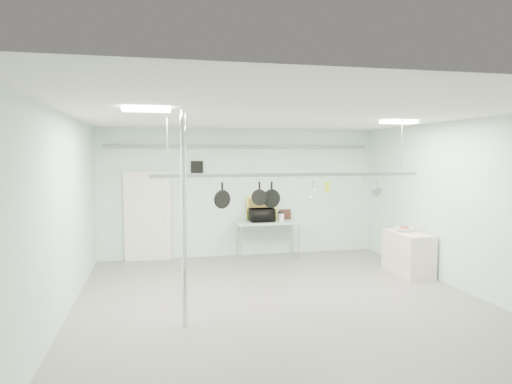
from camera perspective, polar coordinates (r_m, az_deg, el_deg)
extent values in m
plane|color=gray|center=(7.98, 3.53, -13.92)|extent=(8.00, 8.00, 0.00)
cube|color=silver|center=(7.60, 3.65, 9.54)|extent=(7.00, 8.00, 0.02)
cube|color=silver|center=(11.50, -1.90, -0.08)|extent=(7.00, 0.02, 3.20)
cube|color=silver|center=(9.22, 24.94, -1.65)|extent=(0.02, 8.00, 3.20)
cube|color=silver|center=(11.32, -13.39, -3.07)|extent=(1.10, 0.10, 2.20)
cube|color=black|center=(11.29, -7.39, 3.11)|extent=(0.30, 0.04, 0.30)
cylinder|color=gray|center=(11.37, -1.83, 5.67)|extent=(6.60, 0.07, 0.07)
cylinder|color=silver|center=(6.75, -9.00, -3.41)|extent=(0.08, 0.08, 3.20)
cube|color=#9AB5A6|center=(11.33, 1.47, -3.81)|extent=(1.60, 0.70, 0.05)
cylinder|color=#B7B7BC|center=(10.98, -1.86, -6.46)|extent=(0.04, 0.04, 0.86)
cylinder|color=#B7B7BC|center=(11.52, -2.37, -5.94)|extent=(0.04, 0.04, 0.86)
cylinder|color=#B7B7BC|center=(11.33, 5.36, -6.14)|extent=(0.04, 0.04, 0.86)
cylinder|color=#B7B7BC|center=(11.85, 4.53, -5.65)|extent=(0.04, 0.04, 0.86)
cube|color=beige|center=(10.35, 18.47, -7.27)|extent=(0.60, 1.20, 0.90)
cube|color=#B7B7BC|center=(7.92, 4.40, 2.17)|extent=(4.80, 0.06, 0.06)
cylinder|color=#B7B7BC|center=(7.58, -11.03, 5.77)|extent=(0.02, 0.02, 0.94)
cylinder|color=#B7B7BC|center=(8.76, 17.75, 5.46)|extent=(0.02, 0.02, 0.94)
cube|color=white|center=(6.51, -13.53, 10.00)|extent=(0.65, 0.30, 0.05)
cube|color=white|center=(9.09, 17.42, 8.33)|extent=(0.65, 0.30, 0.05)
imported|color=black|center=(11.26, 0.77, -2.89)|extent=(0.61, 0.42, 0.33)
cylinder|color=white|center=(11.36, 3.17, -3.17)|extent=(0.17, 0.17, 0.19)
cube|color=gold|center=(11.55, 0.70, -2.07)|extent=(0.78, 0.15, 0.58)
cube|color=#321811|center=(11.73, 3.65, -2.79)|extent=(0.30, 0.08, 0.25)
imported|color=white|center=(10.34, 18.07, -4.48)|extent=(0.48, 0.48, 0.09)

